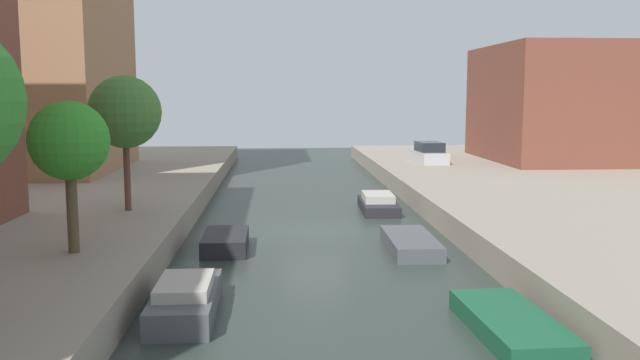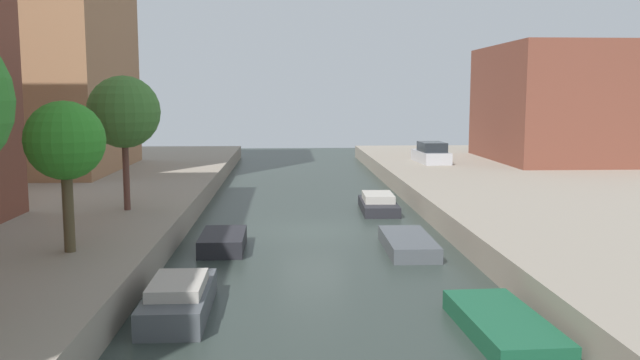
{
  "view_description": "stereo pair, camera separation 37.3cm",
  "coord_description": "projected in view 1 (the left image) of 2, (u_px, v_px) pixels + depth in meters",
  "views": [
    {
      "loc": [
        -1.43,
        -26.29,
        5.48
      ],
      "look_at": [
        0.51,
        4.61,
        1.5
      ],
      "focal_mm": 37.45,
      "sensor_mm": 36.0,
      "label": 1
    },
    {
      "loc": [
        -1.06,
        -26.31,
        5.48
      ],
      "look_at": [
        0.51,
        4.61,
        1.5
      ],
      "focal_mm": 37.45,
      "sensor_mm": 36.0,
      "label": 2
    }
  ],
  "objects": [
    {
      "name": "moored_boat_right_1",
      "position": [
        511.0,
        325.0,
        15.28
      ],
      "size": [
        1.84,
        4.18,
        0.48
      ],
      "color": "#195638",
      "rests_on": "ground_plane"
    },
    {
      "name": "moored_boat_left_1",
      "position": [
        186.0,
        299.0,
        16.62
      ],
      "size": [
        1.54,
        3.94,
        0.93
      ],
      "color": "#4C5156",
      "rests_on": "ground_plane"
    },
    {
      "name": "moored_boat_left_2",
      "position": [
        226.0,
        242.0,
        23.59
      ],
      "size": [
        1.55,
        3.04,
        0.6
      ],
      "color": "#232328",
      "rests_on": "ground_plane"
    },
    {
      "name": "street_tree_2",
      "position": [
        125.0,
        112.0,
        25.46
      ],
      "size": [
        2.78,
        2.78,
        5.2
      ],
      "color": "brown",
      "rests_on": "quay_left"
    },
    {
      "name": "street_tree_1",
      "position": [
        69.0,
        142.0,
        18.64
      ],
      "size": [
        2.23,
        2.23,
        4.31
      ],
      "color": "brown",
      "rests_on": "quay_left"
    },
    {
      "name": "moored_boat_right_3",
      "position": [
        378.0,
        204.0,
        31.54
      ],
      "size": [
        1.75,
        4.14,
        0.83
      ],
      "color": "#232328",
      "rests_on": "ground_plane"
    },
    {
      "name": "parked_car",
      "position": [
        429.0,
        154.0,
        44.16
      ],
      "size": [
        1.91,
        4.24,
        1.37
      ],
      "color": "#B7B7BC",
      "rests_on": "quay_right"
    },
    {
      "name": "moored_boat_right_2",
      "position": [
        411.0,
        243.0,
        23.55
      ],
      "size": [
        1.66,
        4.07,
        0.51
      ],
      "color": "#4C5156",
      "rests_on": "ground_plane"
    },
    {
      "name": "ground_plane",
      "position": [
        315.0,
        232.0,
        26.81
      ],
      "size": [
        84.0,
        84.0,
        0.0
      ],
      "primitive_type": "plane",
      "color": "#2D3833"
    },
    {
      "name": "low_block_right",
      "position": [
        563.0,
        103.0,
        45.46
      ],
      "size": [
        10.0,
        12.02,
        7.76
      ],
      "primitive_type": "cube",
      "color": "brown",
      "rests_on": "quay_right"
    }
  ]
}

